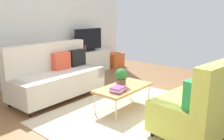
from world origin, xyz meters
TOP-DOWN VIEW (x-y plane):
  - ground_plane at (0.00, 0.00)m, footprint 7.68×7.68m
  - wall_far at (0.00, 2.80)m, footprint 6.40×0.12m
  - area_rug at (0.03, -0.13)m, footprint 2.90×2.20m
  - couch_beige at (-0.30, 1.49)m, footprint 1.92×0.88m
  - couch_green at (0.36, -1.35)m, footprint 1.99×1.08m
  - coffee_table at (0.08, 0.07)m, footprint 1.10×0.56m
  - tv_console at (1.57, 2.46)m, footprint 1.40×0.44m
  - tv at (1.57, 2.44)m, footprint 1.00×0.20m
  - storage_trunk at (2.67, 2.36)m, footprint 0.52×0.40m
  - potted_plant at (0.07, 0.11)m, footprint 0.21×0.21m
  - table_book_0 at (-0.20, -0.03)m, footprint 0.25×0.20m
  - table_book_1 at (-0.20, -0.03)m, footprint 0.27×0.23m
  - table_book_2 at (-0.20, -0.03)m, footprint 0.26×0.20m
  - vase_0 at (0.99, 2.51)m, footprint 0.13×0.13m
  - bottle_0 at (1.18, 2.42)m, footprint 0.06×0.06m
  - bottle_1 at (1.29, 2.42)m, footprint 0.06×0.06m
  - bottle_2 at (1.40, 2.42)m, footprint 0.06×0.06m

SIDE VIEW (x-z plane):
  - ground_plane at x=0.00m, z-range 0.00..0.00m
  - area_rug at x=0.03m, z-range 0.00..0.01m
  - storage_trunk at x=2.67m, z-range 0.00..0.44m
  - tv_console at x=1.57m, z-range 0.00..0.64m
  - coffee_table at x=0.08m, z-range 0.18..0.60m
  - table_book_0 at x=-0.20m, z-range 0.42..0.45m
  - couch_beige at x=-0.30m, z-range -0.10..1.00m
  - couch_green at x=0.36m, z-range -0.10..1.00m
  - table_book_1 at x=-0.20m, z-range 0.45..0.48m
  - table_book_2 at x=-0.20m, z-range 0.48..0.50m
  - potted_plant at x=0.07m, z-range 0.43..0.76m
  - vase_0 at x=0.99m, z-range 0.64..0.82m
  - bottle_2 at x=1.40m, z-range 0.64..0.84m
  - bottle_1 at x=1.29m, z-range 0.64..0.85m
  - bottle_0 at x=1.18m, z-range 0.64..0.86m
  - tv at x=1.57m, z-range 0.63..1.27m
  - wall_far at x=0.00m, z-range 0.00..2.90m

